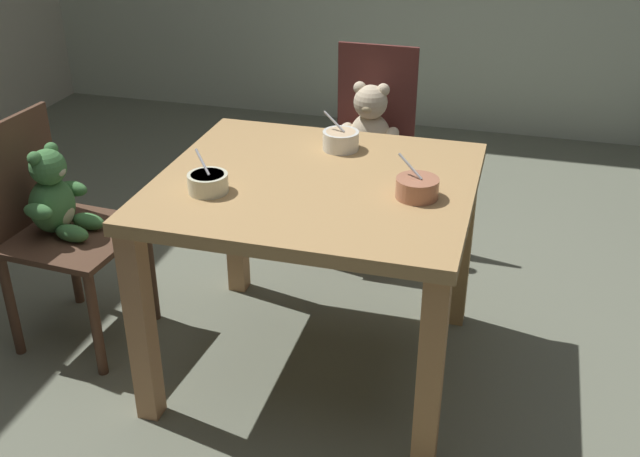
{
  "coord_description": "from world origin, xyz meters",
  "views": [
    {
      "loc": [
        0.6,
        -2.11,
        1.7
      ],
      "look_at": [
        0.0,
        0.05,
        0.52
      ],
      "focal_mm": 43.01,
      "sensor_mm": 36.0,
      "label": 1
    }
  ],
  "objects_px": {
    "porridge_bowl_terracotta_near_right": "(417,187)",
    "teddy_chair_near_left": "(57,213)",
    "teddy_chair_far_center": "(369,139)",
    "dining_table": "(316,212)",
    "porridge_bowl_cream_near_left": "(208,182)",
    "porridge_bowl_white_far_center": "(341,140)"
  },
  "relations": [
    {
      "from": "teddy_chair_far_center",
      "to": "porridge_bowl_white_far_center",
      "type": "xyz_separation_m",
      "value": [
        0.03,
        -0.61,
        0.23
      ]
    },
    {
      "from": "teddy_chair_far_center",
      "to": "porridge_bowl_terracotta_near_right",
      "type": "bearing_deg",
      "value": 21.21
    },
    {
      "from": "porridge_bowl_terracotta_near_right",
      "to": "teddy_chair_near_left",
      "type": "bearing_deg",
      "value": -179.32
    },
    {
      "from": "dining_table",
      "to": "teddy_chair_near_left",
      "type": "xyz_separation_m",
      "value": [
        -0.92,
        -0.06,
        -0.1
      ]
    },
    {
      "from": "porridge_bowl_terracotta_near_right",
      "to": "porridge_bowl_cream_near_left",
      "type": "distance_m",
      "value": 0.63
    },
    {
      "from": "teddy_chair_near_left",
      "to": "porridge_bowl_cream_near_left",
      "type": "bearing_deg",
      "value": -6.12
    },
    {
      "from": "dining_table",
      "to": "porridge_bowl_cream_near_left",
      "type": "height_order",
      "value": "porridge_bowl_cream_near_left"
    },
    {
      "from": "dining_table",
      "to": "porridge_bowl_cream_near_left",
      "type": "xyz_separation_m",
      "value": [
        -0.29,
        -0.18,
        0.14
      ]
    },
    {
      "from": "teddy_chair_far_center",
      "to": "porridge_bowl_white_far_center",
      "type": "relative_size",
      "value": 6.87
    },
    {
      "from": "teddy_chair_near_left",
      "to": "dining_table",
      "type": "bearing_deg",
      "value": 7.89
    },
    {
      "from": "porridge_bowl_terracotta_near_right",
      "to": "porridge_bowl_white_far_center",
      "type": "height_order",
      "value": "porridge_bowl_white_far_center"
    },
    {
      "from": "teddy_chair_far_center",
      "to": "dining_table",
      "type": "bearing_deg",
      "value": 1.78
    },
    {
      "from": "porridge_bowl_cream_near_left",
      "to": "teddy_chair_far_center",
      "type": "bearing_deg",
      "value": 75.26
    },
    {
      "from": "teddy_chair_near_left",
      "to": "teddy_chair_far_center",
      "type": "xyz_separation_m",
      "value": [
        0.91,
        0.93,
        0.02
      ]
    },
    {
      "from": "dining_table",
      "to": "porridge_bowl_terracotta_near_right",
      "type": "distance_m",
      "value": 0.36
    },
    {
      "from": "dining_table",
      "to": "teddy_chair_near_left",
      "type": "relative_size",
      "value": 1.19
    },
    {
      "from": "teddy_chair_far_center",
      "to": "porridge_bowl_white_far_center",
      "type": "height_order",
      "value": "teddy_chair_far_center"
    },
    {
      "from": "porridge_bowl_cream_near_left",
      "to": "teddy_chair_near_left",
      "type": "bearing_deg",
      "value": 169.68
    },
    {
      "from": "dining_table",
      "to": "teddy_chair_far_center",
      "type": "xyz_separation_m",
      "value": [
        -0.01,
        0.87,
        -0.08
      ]
    },
    {
      "from": "dining_table",
      "to": "teddy_chair_far_center",
      "type": "relative_size",
      "value": 1.1
    },
    {
      "from": "teddy_chair_far_center",
      "to": "porridge_bowl_terracotta_near_right",
      "type": "relative_size",
      "value": 6.74
    },
    {
      "from": "porridge_bowl_cream_near_left",
      "to": "porridge_bowl_white_far_center",
      "type": "relative_size",
      "value": 0.94
    }
  ]
}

